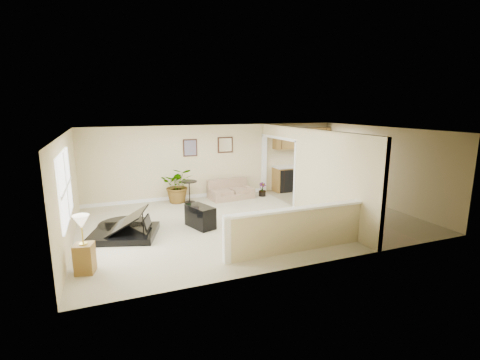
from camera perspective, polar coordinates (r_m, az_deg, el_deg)
name	(u,v)px	position (r m, az deg, el deg)	size (l,w,h in m)	color
floor	(250,220)	(9.76, 1.71, -6.63)	(9.00, 9.00, 0.00)	#B5AB8D
back_wall	(217,161)	(12.21, -3.79, 3.17)	(9.00, 0.04, 2.50)	beige
front_wall	(312,205)	(6.86, 11.67, -4.03)	(9.00, 0.04, 2.50)	beige
left_wall	(67,191)	(8.74, -26.50, -1.60)	(0.04, 6.00, 2.50)	beige
right_wall	(381,166)	(11.92, 22.08, 2.10)	(0.04, 6.00, 2.50)	beige
ceiling	(251,130)	(9.27, 1.80, 8.18)	(9.00, 6.00, 0.04)	white
kitchen_vinyl	(343,208)	(11.32, 16.59, -4.49)	(2.70, 6.00, 0.01)	gray
interior_partition	(303,172)	(10.48, 10.29, 1.37)	(0.18, 5.99, 2.50)	beige
pony_half_wall	(295,229)	(7.68, 9.06, -7.91)	(3.42, 0.22, 1.00)	beige
left_window	(65,187)	(8.22, -26.81, -1.00)	(0.05, 2.15, 1.45)	white
wall_art_left	(190,148)	(11.86, -8.18, 5.25)	(0.48, 0.04, 0.58)	#341C12
wall_mirror	(225,145)	(12.20, -2.44, 5.78)	(0.55, 0.04, 0.55)	#341C12
kitchen_cabinets	(300,167)	(13.34, 9.77, 2.11)	(2.36, 0.65, 2.33)	olive
piano	(121,212)	(8.99, -18.95, -4.95)	(2.07, 2.05, 1.43)	black
piano_bench	(200,217)	(9.20, -6.54, -5.99)	(0.43, 0.86, 0.57)	black
loveseat	(230,189)	(12.01, -1.59, -1.49)	(1.54, 0.96, 0.84)	tan
accent_table	(189,189)	(11.49, -8.31, -1.46)	(0.50, 0.50, 0.73)	black
palm_plant	(178,185)	(11.59, -10.07, -0.87)	(1.28, 1.18, 1.17)	black
small_plant	(262,190)	(12.31, 3.67, -1.71)	(0.29, 0.29, 0.48)	black
lamp_stand	(84,249)	(7.29, -24.26, -10.25)	(0.41, 0.41, 1.14)	olive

